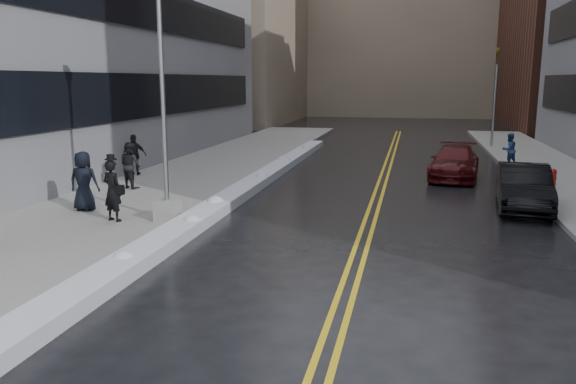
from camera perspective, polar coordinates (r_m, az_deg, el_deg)
The scene contains 17 objects.
ground at distance 14.10m, azimuth -3.14°, elevation -6.10°, with size 160.00×160.00×0.00m, color black.
sidewalk_west at distance 25.15m, azimuth -9.63°, elevation 1.68°, with size 5.50×50.00×0.15m, color gray.
lane_line_left at distance 23.37m, azimuth 9.11°, elevation 0.79°, with size 0.12×50.00×0.01m, color gold.
lane_line_right at distance 23.35m, azimuth 9.85°, elevation 0.76°, with size 0.12×50.00×0.01m, color gold.
snow_ridge at distance 22.19m, azimuth -3.67°, elevation 0.79°, with size 0.90×30.00×0.34m, color silver.
building_west_far at distance 60.27m, azimuth -6.27°, elevation 15.81°, with size 14.00×22.00×18.00m, color gray.
building_far at distance 73.28m, azimuth 11.68°, elevation 16.41°, with size 36.00×16.00×22.00m, color gray.
lamppost at distance 16.58m, azimuth -12.43°, elevation 5.23°, with size 0.65×0.65×7.62m.
fire_hydrant at distance 23.84m, azimuth 25.32°, elevation 1.38°, with size 0.26×0.26×0.73m.
traffic_signal at distance 37.27m, azimuth 20.28°, elevation 9.38°, with size 0.16×0.20×6.00m.
pedestrian_fedora at distance 17.09m, azimuth -17.39°, elevation 0.14°, with size 0.66×0.43×1.81m, color black.
pedestrian_b at distance 22.16m, azimuth -15.74°, elevation 2.63°, with size 0.86×0.67×1.77m, color black.
pedestrian_c at distance 18.77m, azimuth -20.04°, elevation 1.05°, with size 0.92×0.60×1.89m, color black.
pedestrian_d at distance 25.20m, azimuth -15.33°, elevation 3.66°, with size 1.03×0.43×1.77m, color black.
pedestrian_east at distance 28.89m, azimuth 21.55°, elevation 4.01°, with size 0.77×0.60×1.58m, color navy.
car_black at distance 20.04m, azimuth 22.81°, elevation 0.43°, with size 1.56×4.48×1.48m, color black.
car_maroon at distance 25.48m, azimuth 16.57°, elevation 2.91°, with size 1.95×4.81×1.40m, color #3D090B.
Camera 1 is at (3.67, -12.94, 4.22)m, focal length 35.00 mm.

